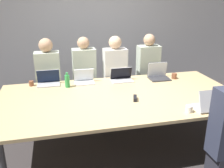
# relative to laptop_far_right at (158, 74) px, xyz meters

# --- Properties ---
(ground_plane) EXTENTS (24.00, 24.00, 0.00)m
(ground_plane) POSITION_rel_laptop_far_right_xyz_m (-0.81, -0.60, -0.83)
(ground_plane) COLOR #383333
(curtain_wall) EXTENTS (12.00, 0.06, 2.80)m
(curtain_wall) POSITION_rel_laptop_far_right_xyz_m (-0.81, 1.48, 0.57)
(curtain_wall) COLOR #ADADB2
(curtain_wall) RESTS_ON ground_plane
(conference_table) EXTENTS (3.35, 1.67, 0.75)m
(conference_table) POSITION_rel_laptop_far_right_xyz_m (-0.81, -0.60, -0.13)
(conference_table) COLOR #D6B77F
(conference_table) RESTS_ON ground_plane
(laptop_far_right) EXTENTS (0.34, 0.26, 0.27)m
(laptop_far_right) POSITION_rel_laptop_far_right_xyz_m (0.00, 0.00, 0.00)
(laptop_far_right) COLOR #333338
(laptop_far_right) RESTS_ON conference_table
(person_far_right) EXTENTS (0.40, 0.24, 1.42)m
(person_far_right) POSITION_rel_laptop_far_right_xyz_m (0.02, 0.54, -0.14)
(person_far_right) COLOR #2D2D38
(person_far_right) RESTS_ON ground_plane
(cup_far_right) EXTENTS (0.08, 0.08, 0.09)m
(cup_far_right) POSITION_rel_laptop_far_right_xyz_m (0.25, -0.08, -0.03)
(cup_far_right) COLOR brown
(cup_far_right) RESTS_ON conference_table
(laptop_far_midleft) EXTENTS (0.31, 0.22, 0.22)m
(laptop_far_midleft) POSITION_rel_laptop_far_right_xyz_m (-1.24, 0.06, -0.01)
(laptop_far_midleft) COLOR silver
(laptop_far_midleft) RESTS_ON conference_table
(person_far_midleft) EXTENTS (0.40, 0.24, 1.41)m
(person_far_midleft) POSITION_rel_laptop_far_right_xyz_m (-1.18, 0.53, -0.15)
(person_far_midleft) COLOR #2D2D38
(person_far_midleft) RESTS_ON ground_plane
(bottle_far_midleft) EXTENTS (0.07, 0.07, 0.23)m
(bottle_far_midleft) POSITION_rel_laptop_far_right_xyz_m (-1.51, -0.08, 0.02)
(bottle_far_midleft) COLOR green
(bottle_far_midleft) RESTS_ON conference_table
(laptop_far_center) EXTENTS (0.35, 0.22, 0.22)m
(laptop_far_center) POSITION_rel_laptop_far_right_xyz_m (-0.63, 0.02, -0.01)
(laptop_far_center) COLOR silver
(laptop_far_center) RESTS_ON conference_table
(person_far_center) EXTENTS (0.40, 0.24, 1.43)m
(person_far_center) POSITION_rel_laptop_far_right_xyz_m (-0.65, 0.41, -0.13)
(person_far_center) COLOR #2D2D38
(person_far_center) RESTS_ON ground_plane
(laptop_near_right) EXTENTS (0.33, 0.27, 0.27)m
(laptop_near_right) POSITION_rel_laptop_far_right_xyz_m (0.12, -1.28, -0.00)
(laptop_near_right) COLOR silver
(laptop_near_right) RESTS_ON conference_table
(cup_near_right) EXTENTS (0.09, 0.09, 0.08)m
(cup_near_right) POSITION_rel_laptop_far_right_xyz_m (-0.15, -1.28, -0.04)
(cup_near_right) COLOR white
(cup_near_right) RESTS_ON conference_table
(laptop_far_left) EXTENTS (0.35, 0.23, 0.23)m
(laptop_far_left) POSITION_rel_laptop_far_right_xyz_m (-1.79, 0.11, -0.01)
(laptop_far_left) COLOR #B7B7BC
(laptop_far_left) RESTS_ON conference_table
(person_far_left) EXTENTS (0.40, 0.24, 1.43)m
(person_far_left) POSITION_rel_laptop_far_right_xyz_m (-1.80, 0.42, -0.13)
(person_far_left) COLOR #2D2D38
(person_far_left) RESTS_ON ground_plane
(cup_far_left) EXTENTS (0.07, 0.07, 0.08)m
(cup_far_left) POSITION_rel_laptop_far_right_xyz_m (-2.05, 0.11, -0.04)
(cup_far_left) COLOR brown
(cup_far_left) RESTS_ON conference_table
(stapler) EXTENTS (0.09, 0.16, 0.05)m
(stapler) POSITION_rel_laptop_far_right_xyz_m (-0.66, -0.78, -0.05)
(stapler) COLOR black
(stapler) RESTS_ON conference_table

